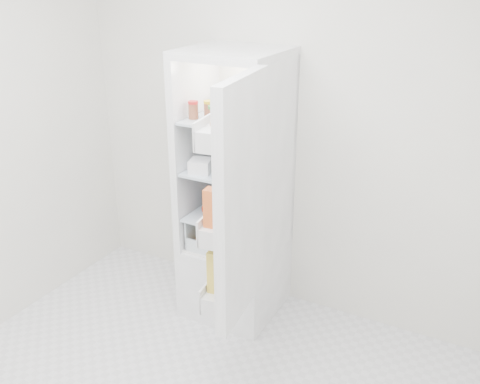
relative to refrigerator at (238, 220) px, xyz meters
The scene contains 20 objects.
room_walls 1.57m from the refrigerator, 80.89° to the right, with size 3.02×3.02×2.61m.
refrigerator is the anchor object (origin of this frame).
shelf_low 0.10m from the refrigerator, 90.00° to the right, with size 0.49×0.53×0.01m, color silver.
shelf_mid 0.39m from the refrigerator, 90.00° to the right, with size 0.49×0.53×0.01m, color silver.
shelf_top 0.72m from the refrigerator, 90.00° to the right, with size 0.49×0.53×0.01m, color silver.
crisper_left 0.15m from the refrigerator, 152.98° to the right, with size 0.23×0.46×0.22m, color silver, non-canonical shape.
crisper_right 0.15m from the refrigerator, 27.02° to the right, with size 0.23×0.46×0.22m, color silver, non-canonical shape.
condiment_jars 0.77m from the refrigerator, 94.77° to the right, with size 0.46×0.34×0.08m.
squeeze_bottle 0.82m from the refrigerator, 38.39° to the right, with size 0.05×0.05×0.16m, color white.
tub_white 0.51m from the refrigerator, 122.53° to the right, with size 0.13×0.13×0.08m, color white.
tub_cream 0.47m from the refrigerator, 75.58° to the right, with size 0.11×0.11×0.07m, color beige.
tin_red 0.47m from the refrigerator, 31.06° to the right, with size 0.08×0.08×0.05m, color red.
tub_green 0.44m from the refrigerator, 37.57° to the right, with size 0.09×0.13×0.07m, color #469B54.
red_cabbage 0.21m from the refrigerator, 47.27° to the right, with size 0.18×0.18×0.18m, color #4F1B4F.
bell_pepper 0.25m from the refrigerator, 120.64° to the right, with size 0.10×0.10×0.10m, color #B30F0B.
mushroom_bowl 0.21m from the refrigerator, 167.11° to the left, with size 0.14×0.14×0.07m, color #93C8DC.
salad_bag 0.35m from the refrigerator, 56.69° to the right, with size 0.10×0.10×0.10m, color #AEC493.
citrus_pile 0.18m from the refrigerator, 136.53° to the right, with size 0.20×0.24×0.16m.
veg_pile 0.18m from the refrigerator, 26.82° to the right, with size 0.16×0.30×0.10m.
fridge_door 0.84m from the refrigerator, 62.01° to the right, with size 0.24×0.60×1.30m.
Camera 1 is at (1.36, -1.61, 2.25)m, focal length 40.00 mm.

